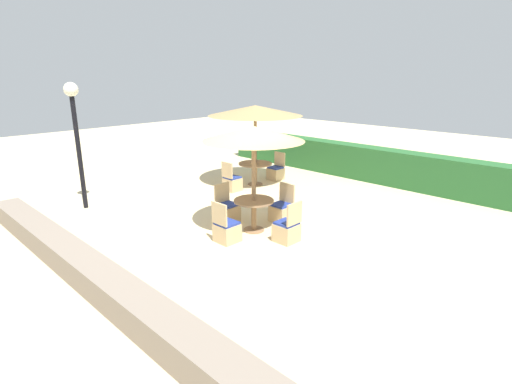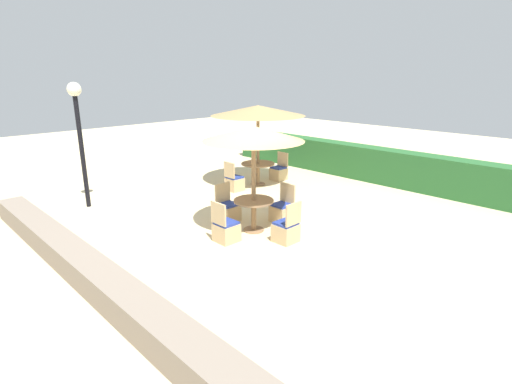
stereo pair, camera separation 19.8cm
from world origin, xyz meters
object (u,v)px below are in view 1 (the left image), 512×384
Objects in this scene: parasol_back_left at (255,111)px; round_table_center at (254,208)px; patio_chair_center_south at (226,230)px; patio_chair_back_left_south at (232,183)px; lamp_post at (75,121)px; round_table_back_left at (255,168)px; patio_chair_center_east at (287,230)px; patio_chair_center_west at (227,211)px; patio_chair_back_left_north at (276,172)px; patio_chair_center_north at (282,211)px; parasol_center at (254,134)px.

round_table_center is at bearing -46.06° from parasol_back_left.
patio_chair_back_left_south is at bearing 135.90° from patio_chair_center_south.
round_table_center is at bearing 24.64° from lamp_post.
round_table_back_left is 3.99m from round_table_center.
round_table_back_left is 4.68m from patio_chair_center_east.
patio_chair_center_west is at bearing -44.78° from patio_chair_back_left_south.
patio_chair_back_left_north is 5.44m from patio_chair_center_south.
patio_chair_center_north is (0.97, 0.93, 0.00)m from patio_chair_center_west.
patio_chair_back_left_north reaches higher than round_table_center.
parasol_center is 2.20m from patio_chair_center_west.
parasol_back_left is 4.03m from patio_chair_center_west.
parasol_back_left is at bearing 133.94° from round_table_center.
parasol_center is at bearing 24.64° from lamp_post.
lamp_post reaches higher than patio_chair_center_south.
round_table_back_left is 1.17× the size of patio_chair_back_left_south.
parasol_back_left is 2.75× the size of round_table_back_left.
round_table_back_left is at bearing -34.59° from patio_chair_center_north.
round_table_center reaches higher than round_table_back_left.
round_table_back_left is 1.06m from patio_chair_back_left_south.
parasol_center reaches higher than patio_chair_center_east.
lamp_post is at bearing -165.34° from patio_chair_center_south.
patio_chair_center_north is (2.82, -1.94, -2.14)m from parasol_back_left.
patio_chair_center_south and patio_chair_center_north have the same top height.
patio_chair_back_left_north is at bearing 125.33° from parasol_center.
round_table_center is 0.98m from patio_chair_center_north.
round_table_center is at bearing -33.63° from patio_chair_back_left_south.
patio_chair_back_left_south is (-0.02, -1.02, -2.14)m from parasol_back_left.
parasol_back_left is 5.13m from patio_chair_center_south.
lamp_post reaches higher than round_table_center.
patio_chair_back_left_south is 1.00× the size of patio_chair_center_west.
patio_chair_center_south is at bearing 134.64° from patio_chair_center_east.
parasol_back_left reaches higher than patio_chair_center_north.
patio_chair_center_east is at bearing -37.10° from parasol_back_left.
patio_chair_center_west is at bearing -57.24° from parasol_back_left.
parasol_center is (2.79, -1.86, 1.99)m from patio_chair_back_left_south.
parasol_back_left is 5.14m from patio_chair_center_east.
parasol_center is at bearing -46.06° from parasol_back_left.
round_table_center is 0.99× the size of patio_chair_center_south.
round_table_back_left is 3.43m from patio_chair_center_north.
round_table_back_left is 4.68m from patio_chair_center_south.
round_table_center is (2.77, -2.87, -0.01)m from round_table_back_left.
parasol_back_left reaches higher than round_table_center.
patio_chair_center_south is at bearing -53.29° from round_table_back_left.
patio_chair_back_left_north is (0.08, 1.97, 0.00)m from patio_chair_back_left_south.
lamp_post is at bearing -113.05° from patio_chair_back_left_south.
parasol_back_left reaches higher than patio_chair_center_south.
patio_chair_center_north is (2.82, -1.94, -0.31)m from round_table_back_left.
patio_chair_center_west is 1.88m from patio_chair_center_east.
patio_chair_center_east is at bearing 3.19° from round_table_center.
round_table_center is (4.45, 2.04, -1.79)m from lamp_post.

